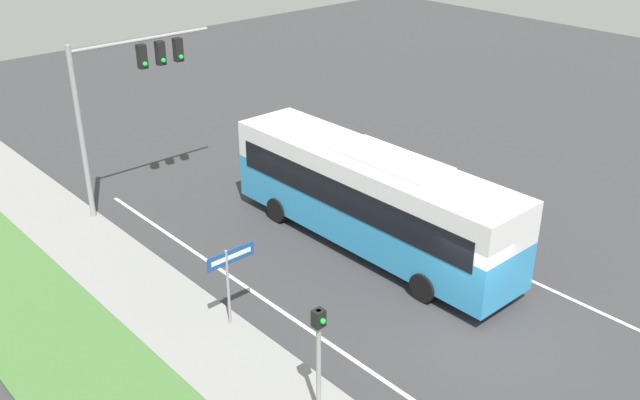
# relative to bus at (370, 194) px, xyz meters

# --- Properties ---
(ground_plane) EXTENTS (80.00, 80.00, 0.00)m
(ground_plane) POSITION_rel_bus_xyz_m (-1.30, -5.38, -2.02)
(ground_plane) COLOR #38383A
(lane_divider_near) EXTENTS (0.14, 30.00, 0.01)m
(lane_divider_near) POSITION_rel_bus_xyz_m (-4.90, -5.38, -2.01)
(lane_divider_near) COLOR silver
(lane_divider_near) RESTS_ON ground_plane
(lane_divider_far) EXTENTS (0.14, 30.00, 0.01)m
(lane_divider_far) POSITION_rel_bus_xyz_m (2.30, -5.38, -2.01)
(lane_divider_far) COLOR silver
(lane_divider_far) RESTS_ON ground_plane
(bus) EXTENTS (2.73, 11.67, 3.67)m
(bus) POSITION_rel_bus_xyz_m (0.00, 0.00, 0.00)
(bus) COLOR #3393D1
(bus) RESTS_ON ground_plane
(signal_gantry) EXTENTS (5.75, 0.41, 6.70)m
(signal_gantry) POSITION_rel_bus_xyz_m (-4.42, 8.50, 2.87)
(signal_gantry) COLOR #939399
(signal_gantry) RESTS_ON ground_plane
(pedestrian_signal) EXTENTS (0.28, 0.34, 3.15)m
(pedestrian_signal) POSITION_rel_bus_xyz_m (-7.07, -5.26, 0.12)
(pedestrian_signal) COLOR #939399
(pedestrian_signal) RESTS_ON ground_plane
(street_sign) EXTENTS (1.60, 0.08, 2.57)m
(street_sign) POSITION_rel_bus_xyz_m (-6.41, -0.71, -0.15)
(street_sign) COLOR #939399
(street_sign) RESTS_ON ground_plane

